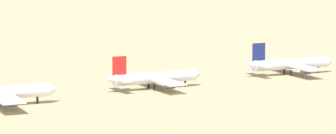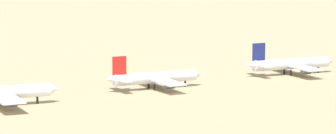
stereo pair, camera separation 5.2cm
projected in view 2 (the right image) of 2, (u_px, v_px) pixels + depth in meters
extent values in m
plane|color=tan|center=(180.00, 95.00, 262.92)|extent=(4000.00, 4000.00, 0.00)
cone|color=white|center=(54.00, 89.00, 249.64)|extent=(3.06, 3.72, 3.48)
cube|color=white|center=(1.00, 95.00, 243.55)|extent=(8.91, 29.77, 0.51)
cylinder|color=slate|center=(11.00, 103.00, 237.91)|extent=(3.47, 2.31, 2.02)
cylinder|color=black|center=(37.00, 100.00, 248.07)|extent=(0.64, 0.64, 2.02)
cylinder|color=silver|center=(155.00, 78.00, 272.06)|extent=(27.19, 4.73, 3.38)
cone|color=silver|center=(198.00, 74.00, 278.66)|extent=(2.69, 3.34, 3.21)
cone|color=silver|center=(111.00, 79.00, 265.38)|extent=(3.52, 3.04, 2.87)
cube|color=red|center=(119.00, 66.00, 266.12)|extent=(4.41, 0.64, 5.50)
cube|color=silver|center=(115.00, 78.00, 269.68)|extent=(2.99, 5.88, 0.30)
cube|color=silver|center=(124.00, 81.00, 263.71)|extent=(2.99, 5.88, 0.30)
cube|color=silver|center=(158.00, 79.00, 272.51)|extent=(7.09, 27.31, 0.47)
cylinder|color=slate|center=(151.00, 80.00, 278.65)|extent=(3.13, 2.01, 1.86)
cylinder|color=slate|center=(170.00, 86.00, 267.46)|extent=(3.13, 2.01, 1.86)
cylinder|color=black|center=(185.00, 84.00, 277.04)|extent=(0.59, 0.59, 1.86)
cylinder|color=black|center=(149.00, 85.00, 273.65)|extent=(0.59, 0.59, 1.86)
cylinder|color=black|center=(154.00, 87.00, 270.06)|extent=(0.59, 0.59, 1.86)
cylinder|color=silver|center=(291.00, 64.00, 301.12)|extent=(28.58, 6.60, 3.55)
cone|color=silver|center=(330.00, 61.00, 307.23)|extent=(3.01, 3.64, 3.37)
cone|color=silver|center=(251.00, 65.00, 294.94)|extent=(3.85, 3.38, 3.01)
cube|color=navy|center=(259.00, 52.00, 295.55)|extent=(4.63, 0.94, 5.76)
cube|color=silver|center=(253.00, 63.00, 299.37)|extent=(3.47, 6.30, 0.32)
cube|color=silver|center=(264.00, 66.00, 292.94)|extent=(3.47, 6.30, 0.32)
cube|color=silver|center=(293.00, 65.00, 301.55)|extent=(9.07, 28.85, 0.50)
cylinder|color=slate|center=(285.00, 66.00, 308.10)|extent=(3.38, 2.28, 1.95)
cylinder|color=slate|center=(306.00, 71.00, 296.04)|extent=(3.38, 2.28, 1.95)
cylinder|color=black|center=(318.00, 70.00, 305.78)|extent=(0.62, 0.62, 1.95)
cylinder|color=black|center=(284.00, 71.00, 302.91)|extent=(0.62, 0.62, 1.95)
cylinder|color=black|center=(291.00, 73.00, 299.05)|extent=(0.62, 0.62, 1.95)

